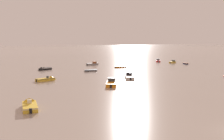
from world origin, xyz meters
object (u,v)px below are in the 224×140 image
object	(u,v)px
motorboat_moored_6	(48,80)
rowboat_moored_3	(91,71)
motorboat_moored_0	(30,106)
rowboat_moored_2	(186,64)
motorboat_moored_1	(43,69)
rowboat_moored_1	(121,67)
motorboat_moored_5	(173,62)
motorboat_moored_4	(112,83)
motorboat_moored_2	(129,77)
motorboat_moored_3	(94,64)
motorboat_moored_7	(158,61)

from	to	relation	value
motorboat_moored_6	rowboat_moored_3	bearing A→B (deg)	23.38
motorboat_moored_0	rowboat_moored_2	distance (m)	77.05
motorboat_moored_1	rowboat_moored_1	xyz separation A→B (m)	(25.19, -7.30, -0.03)
rowboat_moored_1	motorboat_moored_5	distance (m)	30.35
motorboat_moored_0	rowboat_moored_3	xyz separation A→B (m)	(24.81, 33.39, -0.07)
rowboat_moored_1	motorboat_moored_4	xyz separation A→B (m)	(-18.67, -26.90, 0.15)
motorboat_moored_2	motorboat_moored_4	world-z (taller)	motorboat_moored_4
rowboat_moored_2	motorboat_moored_2	world-z (taller)	motorboat_moored_2
rowboat_moored_1	rowboat_moored_2	xyz separation A→B (m)	(30.41, -1.14, -0.03)
rowboat_moored_3	motorboat_moored_6	distance (m)	19.59
motorboat_moored_2	motorboat_moored_6	distance (m)	20.34
rowboat_moored_1	motorboat_moored_2	world-z (taller)	motorboat_moored_2
rowboat_moored_1	motorboat_moored_3	size ratio (longest dim) A/B	0.86
motorboat_moored_1	rowboat_moored_3	distance (m)	16.18
motorboat_moored_0	motorboat_moored_5	xyz separation A→B (m)	(67.75, 42.27, -0.00)
motorboat_moored_5	rowboat_moored_3	size ratio (longest dim) A/B	1.05
motorboat_moored_0	motorboat_moored_6	bearing A→B (deg)	-12.66
rowboat_moored_3	motorboat_moored_4	bearing A→B (deg)	-100.56
motorboat_moored_2	rowboat_moored_1	bearing A→B (deg)	1.07
motorboat_moored_2	motorboat_moored_3	size ratio (longest dim) A/B	1.13
motorboat_moored_4	motorboat_moored_6	size ratio (longest dim) A/B	1.18
motorboat_moored_5	motorboat_moored_6	bearing A→B (deg)	175.43
motorboat_moored_6	rowboat_moored_1	bearing A→B (deg)	15.53
rowboat_moored_2	motorboat_moored_4	distance (m)	55.43
motorboat_moored_3	rowboat_moored_3	size ratio (longest dim) A/B	1.19
motorboat_moored_0	motorboat_moored_6	xyz separation A→B (m)	(8.56, 22.46, -0.02)
motorboat_moored_0	rowboat_moored_2	bearing A→B (deg)	-54.23
rowboat_moored_2	motorboat_moored_1	bearing A→B (deg)	-79.62
rowboat_moored_2	motorboat_moored_5	size ratio (longest dim) A/B	0.90
rowboat_moored_2	motorboat_moored_7	bearing A→B (deg)	-150.03
motorboat_moored_5	rowboat_moored_1	bearing A→B (deg)	167.30
motorboat_moored_0	motorboat_moored_7	distance (m)	82.30
motorboat_moored_0	rowboat_moored_1	distance (m)	52.82
motorboat_moored_3	motorboat_moored_6	world-z (taller)	motorboat_moored_3
motorboat_moored_0	rowboat_moored_1	bearing A→B (deg)	-37.63
rowboat_moored_2	motorboat_moored_6	size ratio (longest dim) A/B	0.80
motorboat_moored_0	motorboat_moored_3	bearing A→B (deg)	-25.60
rowboat_moored_3	rowboat_moored_2	bearing A→B (deg)	5.85
motorboat_moored_1	rowboat_moored_2	size ratio (longest dim) A/B	1.20
rowboat_moored_3	motorboat_moored_7	distance (m)	43.92
motorboat_moored_1	motorboat_moored_4	xyz separation A→B (m)	(6.52, -34.20, 0.12)
motorboat_moored_1	motorboat_moored_2	xyz separation A→B (m)	(15.17, -28.05, 0.11)
motorboat_moored_7	motorboat_moored_2	bearing A→B (deg)	167.39
motorboat_moored_4	motorboat_moored_6	xyz separation A→B (m)	(-10.66, 12.55, -0.11)
rowboat_moored_1	rowboat_moored_2	world-z (taller)	rowboat_moored_1
motorboat_moored_5	motorboat_moored_6	xyz separation A→B (m)	(-59.19, -19.81, -0.02)
motorboat_moored_2	motorboat_moored_5	world-z (taller)	motorboat_moored_2
motorboat_moored_2	motorboat_moored_7	bearing A→B (deg)	-21.38
rowboat_moored_1	motorboat_moored_6	distance (m)	32.65
rowboat_moored_1	motorboat_moored_3	bearing A→B (deg)	153.86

